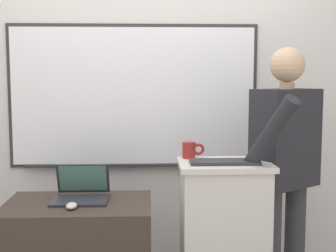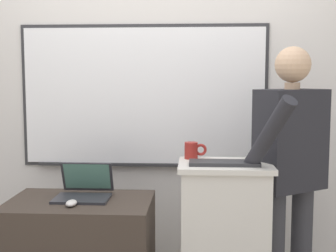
{
  "view_description": "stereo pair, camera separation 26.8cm",
  "coord_description": "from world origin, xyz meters",
  "px_view_note": "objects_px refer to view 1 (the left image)",
  "views": [
    {
      "loc": [
        0.04,
        -2.24,
        1.48
      ],
      "look_at": [
        0.14,
        0.43,
        1.2
      ],
      "focal_mm": 50.0,
      "sensor_mm": 36.0,
      "label": 1
    },
    {
      "loc": [
        0.31,
        -2.23,
        1.48
      ],
      "look_at": [
        0.14,
        0.43,
        1.2
      ],
      "focal_mm": 50.0,
      "sensor_mm": 36.0,
      "label": 2
    }
  ],
  "objects_px": {
    "lectern_podium": "(224,243)",
    "person_presenter": "(285,162)",
    "laptop": "(81,190)",
    "wireless_keyboard": "(225,162)",
    "coffee_mug": "(190,150)",
    "computer_mouse_by_laptop": "(71,206)"
  },
  "relations": [
    {
      "from": "computer_mouse_by_laptop",
      "to": "coffee_mug",
      "type": "xyz_separation_m",
      "value": [
        0.68,
        0.25,
        0.27
      ]
    },
    {
      "from": "laptop",
      "to": "coffee_mug",
      "type": "bearing_deg",
      "value": 4.21
    },
    {
      "from": "lectern_podium",
      "to": "computer_mouse_by_laptop",
      "type": "distance_m",
      "value": 0.92
    },
    {
      "from": "lectern_podium",
      "to": "wireless_keyboard",
      "type": "xyz_separation_m",
      "value": [
        -0.01,
        -0.05,
        0.5
      ]
    },
    {
      "from": "person_presenter",
      "to": "wireless_keyboard",
      "type": "distance_m",
      "value": 0.45
    },
    {
      "from": "lectern_podium",
      "to": "laptop",
      "type": "xyz_separation_m",
      "value": [
        -0.84,
        0.09,
        0.31
      ]
    },
    {
      "from": "computer_mouse_by_laptop",
      "to": "laptop",
      "type": "bearing_deg",
      "value": 82.55
    },
    {
      "from": "computer_mouse_by_laptop",
      "to": "lectern_podium",
      "type": "bearing_deg",
      "value": 7.59
    },
    {
      "from": "wireless_keyboard",
      "to": "coffee_mug",
      "type": "height_order",
      "value": "coffee_mug"
    },
    {
      "from": "laptop",
      "to": "person_presenter",
      "type": "bearing_deg",
      "value": 2.43
    },
    {
      "from": "lectern_podium",
      "to": "laptop",
      "type": "height_order",
      "value": "lectern_podium"
    },
    {
      "from": "person_presenter",
      "to": "coffee_mug",
      "type": "xyz_separation_m",
      "value": [
        -0.59,
        -0.0,
        0.08
      ]
    },
    {
      "from": "lectern_podium",
      "to": "coffee_mug",
      "type": "distance_m",
      "value": 0.59
    },
    {
      "from": "person_presenter",
      "to": "computer_mouse_by_laptop",
      "type": "relative_size",
      "value": 16.55
    },
    {
      "from": "lectern_podium",
      "to": "person_presenter",
      "type": "distance_m",
      "value": 0.63
    },
    {
      "from": "laptop",
      "to": "wireless_keyboard",
      "type": "height_order",
      "value": "wireless_keyboard"
    },
    {
      "from": "lectern_podium",
      "to": "wireless_keyboard",
      "type": "distance_m",
      "value": 0.5
    },
    {
      "from": "lectern_podium",
      "to": "person_presenter",
      "type": "relative_size",
      "value": 0.59
    },
    {
      "from": "wireless_keyboard",
      "to": "person_presenter",
      "type": "bearing_deg",
      "value": 25.09
    },
    {
      "from": "computer_mouse_by_laptop",
      "to": "coffee_mug",
      "type": "bearing_deg",
      "value": 20.22
    },
    {
      "from": "laptop",
      "to": "wireless_keyboard",
      "type": "distance_m",
      "value": 0.87
    },
    {
      "from": "person_presenter",
      "to": "coffee_mug",
      "type": "relative_size",
      "value": 12.32
    }
  ]
}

